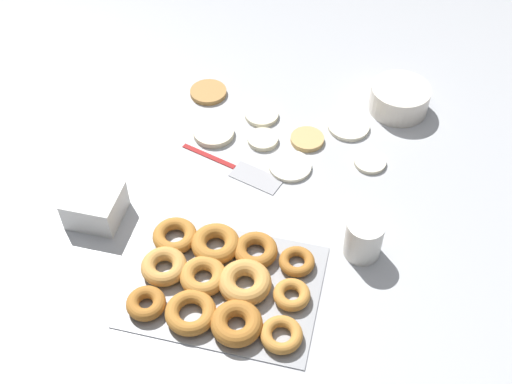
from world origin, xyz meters
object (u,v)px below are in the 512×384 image
at_px(pancake_3, 307,139).
at_px(pancake_1, 349,126).
at_px(pancake_7, 208,92).
at_px(donut_tray, 220,280).
at_px(batter_bowl, 399,98).
at_px(container_stack, 95,205).
at_px(spatula, 245,173).
at_px(pancake_0, 214,133).
at_px(pancake_4, 263,139).
at_px(paper_cup, 364,238).
at_px(pancake_5, 370,162).
at_px(pancake_2, 262,115).
at_px(pancake_6, 290,166).

bearing_deg(pancake_3, pancake_1, 37.72).
xyz_separation_m(pancake_7, donut_tray, (0.21, -0.62, 0.01)).
height_order(batter_bowl, container_stack, container_stack).
height_order(pancake_3, spatula, pancake_3).
xyz_separation_m(pancake_0, pancake_4, (0.13, 0.01, -0.00)).
bearing_deg(pancake_4, donut_tray, -88.35).
height_order(donut_tray, paper_cup, paper_cup).
xyz_separation_m(pancake_5, donut_tray, (-0.28, -0.45, 0.01)).
xyz_separation_m(batter_bowl, container_stack, (-0.67, -0.56, 0.00)).
height_order(pancake_2, pancake_6, pancake_2).
bearing_deg(pancake_2, paper_cup, -50.69).
bearing_deg(pancake_6, paper_cup, -46.73).
relative_size(pancake_2, pancake_3, 1.04).
bearing_deg(batter_bowl, pancake_5, -102.02).
height_order(pancake_1, paper_cup, paper_cup).
xyz_separation_m(pancake_0, container_stack, (-0.19, -0.34, 0.03)).
bearing_deg(pancake_7, pancake_2, -19.02).
distance_m(pancake_2, spatula, 0.22).
distance_m(pancake_6, pancake_7, 0.37).
xyz_separation_m(container_stack, spatula, (0.31, 0.22, -0.04)).
distance_m(pancake_2, pancake_5, 0.33).
height_order(donut_tray, batter_bowl, batter_bowl).
bearing_deg(pancake_2, donut_tray, -86.07).
bearing_deg(batter_bowl, pancake_3, -139.66).
relative_size(paper_cup, spatula, 0.34).
distance_m(pancake_2, pancake_3, 0.16).
bearing_deg(spatula, pancake_0, 151.94).
bearing_deg(pancake_0, pancake_1, 17.78).
height_order(pancake_1, pancake_7, pancake_7).
relative_size(pancake_7, spatula, 0.36).
distance_m(pancake_3, spatula, 0.20).
distance_m(pancake_3, pancake_7, 0.34).
relative_size(pancake_0, paper_cup, 1.11).
distance_m(container_stack, spatula, 0.38).
height_order(pancake_0, pancake_6, pancake_0).
height_order(pancake_1, pancake_2, same).
bearing_deg(donut_tray, container_stack, 160.25).
distance_m(pancake_4, spatula, 0.13).
height_order(pancake_6, donut_tray, donut_tray).
distance_m(pancake_2, pancake_4, 0.10).
xyz_separation_m(pancake_0, donut_tray, (0.15, -0.46, 0.01)).
height_order(pancake_4, pancake_7, same).
xyz_separation_m(pancake_3, pancake_4, (-0.12, -0.03, 0.00)).
distance_m(pancake_0, pancake_3, 0.25).
bearing_deg(pancake_4, spatula, -97.34).
bearing_deg(paper_cup, pancake_3, 119.34).
height_order(pancake_0, pancake_1, pancake_0).
height_order(pancake_7, donut_tray, donut_tray).
xyz_separation_m(pancake_1, pancake_7, (-0.41, 0.05, 0.00)).
distance_m(pancake_2, pancake_7, 0.18).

